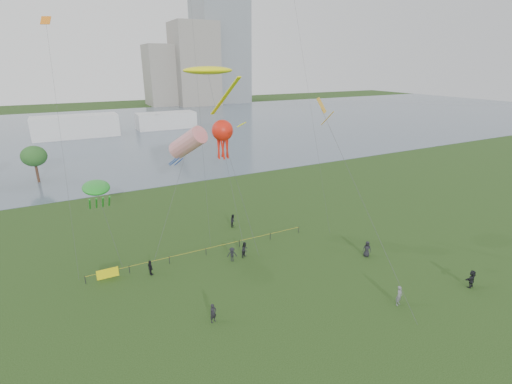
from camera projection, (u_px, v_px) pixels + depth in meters
name	position (u px, v px, depth m)	size (l,w,h in m)	color
ground_plane	(314.00, 323.00, 29.67)	(400.00, 400.00, 0.00)	#19320F
lake	(120.00, 131.00, 113.31)	(400.00, 120.00, 0.08)	slate
building_mid	(195.00, 64.00, 179.06)	(20.00, 20.00, 38.00)	gray
building_low	(163.00, 75.00, 179.60)	(16.00, 18.00, 28.00)	gray
pavilion_left	(76.00, 126.00, 102.89)	(22.00, 8.00, 6.00)	silver
pavilion_right	(166.00, 120.00, 116.95)	(18.00, 7.00, 5.00)	silver
fence	(149.00, 264.00, 37.27)	(24.07, 0.07, 1.05)	black
kite_flyer	(399.00, 296.00, 31.59)	(0.66, 0.43, 1.80)	slate
spectator_a	(245.00, 250.00, 39.46)	(0.83, 0.65, 1.71)	black
spectator_b	(232.00, 254.00, 38.61)	(1.02, 0.59, 1.58)	black
spectator_c	(150.00, 268.00, 36.09)	(0.92, 0.38, 1.57)	black
spectator_d	(367.00, 249.00, 39.58)	(0.85, 0.55, 1.74)	black
spectator_e	(472.00, 279.00, 34.12)	(1.59, 0.51, 1.72)	black
spectator_f	(213.00, 313.00, 29.50)	(0.60, 0.39, 1.64)	black
spectator_g	(233.00, 221.00, 46.82)	(0.80, 0.63, 1.65)	black
kite_stingray	(208.00, 71.00, 38.40)	(5.36, 10.15, 19.36)	#3F3F42
kite_windsock	(188.00, 143.00, 39.81)	(7.45, 5.94, 13.55)	#3F3F42
kite_creature	(96.00, 188.00, 34.52)	(2.57, 4.70, 9.13)	#3F3F42
kite_octopus	(222.00, 131.00, 37.61)	(3.39, 4.81, 14.27)	#3F3F42
kite_delta	(326.00, 116.00, 31.69)	(3.36, 11.39, 16.85)	#3F3F42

